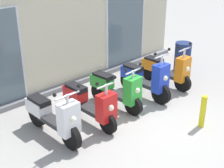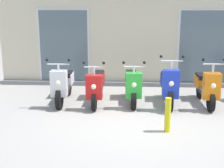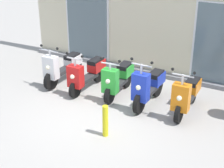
% 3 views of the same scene
% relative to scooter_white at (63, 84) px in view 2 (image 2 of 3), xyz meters
% --- Properties ---
extents(ground_plane, '(40.00, 40.00, 0.00)m').
position_rel_scooter_white_xyz_m(ground_plane, '(1.77, -1.22, -0.46)').
color(ground_plane, '#A8A39E').
extents(storefront_facade, '(8.14, 0.50, 3.75)m').
position_rel_scooter_white_xyz_m(storefront_facade, '(1.77, 1.95, 1.34)').
color(storefront_facade, beige).
rests_on(storefront_facade, ground_plane).
extents(scooter_white, '(0.59, 1.65, 1.22)m').
position_rel_scooter_white_xyz_m(scooter_white, '(0.00, 0.00, 0.00)').
color(scooter_white, black).
rests_on(scooter_white, ground_plane).
extents(scooter_red, '(0.52, 1.59, 1.18)m').
position_rel_scooter_white_xyz_m(scooter_red, '(0.86, -0.08, 0.01)').
color(scooter_red, black).
rests_on(scooter_red, ground_plane).
extents(scooter_green, '(0.55, 1.51, 1.16)m').
position_rel_scooter_white_xyz_m(scooter_green, '(1.75, 0.03, 0.01)').
color(scooter_green, black).
rests_on(scooter_green, ground_plane).
extents(scooter_blue, '(0.56, 1.57, 1.33)m').
position_rel_scooter_white_xyz_m(scooter_blue, '(2.64, -0.08, 0.03)').
color(scooter_blue, black).
rests_on(scooter_blue, ground_plane).
extents(scooter_orange, '(0.54, 1.56, 1.26)m').
position_rel_scooter_white_xyz_m(scooter_orange, '(3.58, -0.01, 0.00)').
color(scooter_orange, black).
rests_on(scooter_orange, ground_plane).
extents(curb_bollard, '(0.12, 0.12, 0.70)m').
position_rel_scooter_white_xyz_m(curb_bollard, '(2.44, -1.80, -0.11)').
color(curb_bollard, yellow).
rests_on(curb_bollard, ground_plane).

